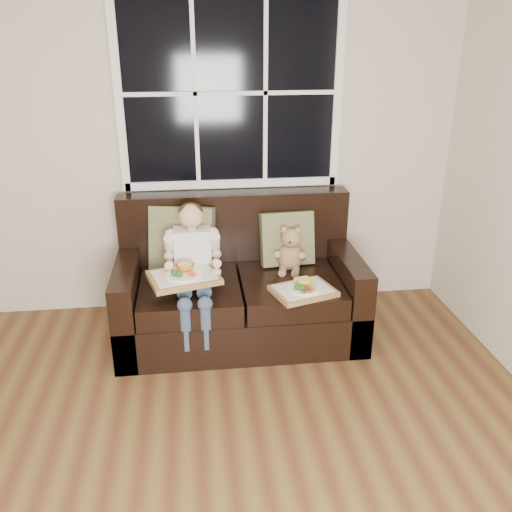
{
  "coord_description": "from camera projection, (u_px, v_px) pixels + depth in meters",
  "views": [
    {
      "loc": [
        0.25,
        -1.5,
        2.05
      ],
      "look_at": [
        0.66,
        1.85,
        0.65
      ],
      "focal_mm": 38.0,
      "sensor_mm": 36.0,
      "label": 1
    }
  ],
  "objects": [
    {
      "name": "pillow_right",
      "position": [
        287.0,
        239.0,
        3.98
      ],
      "size": [
        0.4,
        0.21,
        0.4
      ],
      "rotation": [
        -0.21,
        0.0,
        0.09
      ],
      "color": "olive",
      "rests_on": "loveseat"
    },
    {
      "name": "window_back",
      "position": [
        230.0,
        93.0,
        3.84
      ],
      "size": [
        1.62,
        0.04,
        1.37
      ],
      "color": "black",
      "rests_on": "room_walls"
    },
    {
      "name": "room_walls",
      "position": [
        104.0,
        207.0,
        1.53
      ],
      "size": [
        4.52,
        5.02,
        2.71
      ],
      "color": "beige",
      "rests_on": "ground"
    },
    {
      "name": "loveseat",
      "position": [
        239.0,
        291.0,
        3.93
      ],
      "size": [
        1.7,
        0.92,
        0.96
      ],
      "color": "black",
      "rests_on": "ground"
    },
    {
      "name": "tray_left",
      "position": [
        184.0,
        276.0,
        3.54
      ],
      "size": [
        0.51,
        0.44,
        0.1
      ],
      "rotation": [
        0.0,
        0.0,
        0.27
      ],
      "color": "#976B44",
      "rests_on": "child"
    },
    {
      "name": "child",
      "position": [
        193.0,
        258.0,
        3.66
      ],
      "size": [
        0.37,
        0.59,
        0.84
      ],
      "color": "silver",
      "rests_on": "loveseat"
    },
    {
      "name": "pillow_left",
      "position": [
        182.0,
        239.0,
        3.88
      ],
      "size": [
        0.5,
        0.32,
        0.47
      ],
      "rotation": [
        -0.21,
        0.0,
        -0.26
      ],
      "color": "olive",
      "rests_on": "loveseat"
    },
    {
      "name": "teddy_bear",
      "position": [
        291.0,
        252.0,
        3.91
      ],
      "size": [
        0.23,
        0.27,
        0.34
      ],
      "rotation": [
        0.0,
        0.0,
        -0.24
      ],
      "color": "#A67958",
      "rests_on": "loveseat"
    },
    {
      "name": "tray_right",
      "position": [
        303.0,
        289.0,
        3.57
      ],
      "size": [
        0.46,
        0.4,
        0.09
      ],
      "rotation": [
        0.0,
        0.0,
        0.31
      ],
      "color": "#976B44",
      "rests_on": "loveseat"
    }
  ]
}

